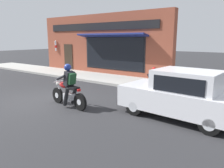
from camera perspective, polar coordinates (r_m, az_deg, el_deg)
The scene contains 6 objects.
ground_plane at distance 9.55m, azimuth -17.62°, elevation -4.09°, with size 80.00×80.00×0.00m, color #2B2B2D.
sidewalk_curb at distance 15.15m, azimuth -8.23°, elevation 2.32°, with size 2.60×22.00×0.14m, color #ADAAA3.
storefront_building at distance 15.75m, azimuth -3.11°, elevation 10.22°, with size 1.25×10.95×4.20m.
motorcycle_with_rider at distance 8.29m, azimuth -11.34°, elevation -1.29°, with size 0.62×2.02×1.62m.
car_hatchback at distance 7.27m, azimuth 17.49°, elevation -2.73°, with size 1.88×3.88×1.57m.
fire_hydrant at distance 12.10m, azimuth 10.88°, elevation 2.27°, with size 0.36×0.24×0.88m.
Camera 1 is at (-5.35, -7.51, 2.51)m, focal length 35.00 mm.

